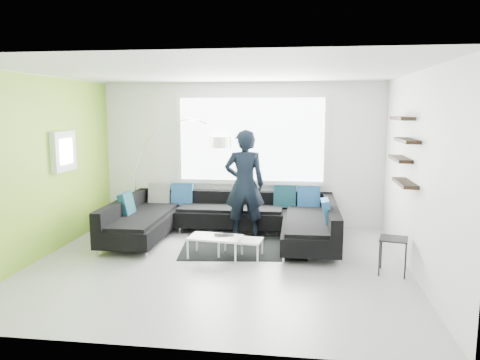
{
  "coord_description": "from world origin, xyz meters",
  "views": [
    {
      "loc": [
        1.21,
        -6.58,
        2.29
      ],
      "look_at": [
        0.19,
        0.9,
        1.14
      ],
      "focal_mm": 35.0,
      "sensor_mm": 36.0,
      "label": 1
    }
  ],
  "objects_px": {
    "person": "(245,184)",
    "side_table": "(393,256)",
    "coffee_table": "(228,247)",
    "arc_lamp": "(135,173)",
    "laptop": "(224,236)",
    "sectional_sofa": "(225,221)"
  },
  "relations": [
    {
      "from": "coffee_table",
      "to": "side_table",
      "type": "relative_size",
      "value": 2.0
    },
    {
      "from": "side_table",
      "to": "coffee_table",
      "type": "bearing_deg",
      "value": 169.95
    },
    {
      "from": "sectional_sofa",
      "to": "side_table",
      "type": "xyz_separation_m",
      "value": [
        2.6,
        -1.29,
        -0.11
      ]
    },
    {
      "from": "sectional_sofa",
      "to": "laptop",
      "type": "bearing_deg",
      "value": -81.62
    },
    {
      "from": "side_table",
      "to": "person",
      "type": "xyz_separation_m",
      "value": [
        -2.29,
        1.57,
        0.71
      ]
    },
    {
      "from": "arc_lamp",
      "to": "person",
      "type": "height_order",
      "value": "arc_lamp"
    },
    {
      "from": "person",
      "to": "laptop",
      "type": "height_order",
      "value": "person"
    },
    {
      "from": "sectional_sofa",
      "to": "side_table",
      "type": "distance_m",
      "value": 2.9
    },
    {
      "from": "side_table",
      "to": "laptop",
      "type": "height_order",
      "value": "side_table"
    },
    {
      "from": "coffee_table",
      "to": "person",
      "type": "height_order",
      "value": "person"
    },
    {
      "from": "coffee_table",
      "to": "arc_lamp",
      "type": "height_order",
      "value": "arc_lamp"
    },
    {
      "from": "laptop",
      "to": "coffee_table",
      "type": "bearing_deg",
      "value": 5.78
    },
    {
      "from": "person",
      "to": "laptop",
      "type": "relative_size",
      "value": 5.65
    },
    {
      "from": "coffee_table",
      "to": "side_table",
      "type": "bearing_deg",
      "value": -3.47
    },
    {
      "from": "sectional_sofa",
      "to": "arc_lamp",
      "type": "bearing_deg",
      "value": 156.05
    },
    {
      "from": "sectional_sofa",
      "to": "arc_lamp",
      "type": "relative_size",
      "value": 1.84
    },
    {
      "from": "laptop",
      "to": "arc_lamp",
      "type": "bearing_deg",
      "value": 127.62
    },
    {
      "from": "coffee_table",
      "to": "arc_lamp",
      "type": "xyz_separation_m",
      "value": [
        -2.11,
        1.69,
        0.88
      ]
    },
    {
      "from": "person",
      "to": "side_table",
      "type": "bearing_deg",
      "value": 136.11
    },
    {
      "from": "arc_lamp",
      "to": "side_table",
      "type": "bearing_deg",
      "value": -38.98
    },
    {
      "from": "person",
      "to": "laptop",
      "type": "bearing_deg",
      "value": 72.22
    },
    {
      "from": "arc_lamp",
      "to": "side_table",
      "type": "relative_size",
      "value": 4.07
    }
  ]
}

